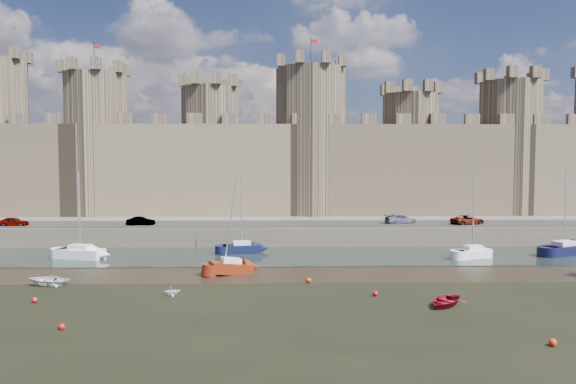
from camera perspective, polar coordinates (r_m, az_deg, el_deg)
name	(u,v)px	position (r m, az deg, el deg)	size (l,w,h in m)	color
ground	(328,322)	(35.78, 4.42, -14.18)	(160.00, 160.00, 0.00)	black
seaweed_patch	(338,355)	(30.15, 5.60, -17.59)	(70.00, 34.00, 0.01)	black
water_channel	(307,256)	(59.04, 2.09, -7.13)	(160.00, 12.00, 0.08)	black
quay	(295,214)	(94.49, 0.82, -2.43)	(160.00, 60.00, 2.50)	#4C443A
road	(302,224)	(68.53, 1.61, -3.54)	(160.00, 7.00, 0.10)	black
castle	(294,156)	(82.00, 0.68, 3.98)	(108.50, 11.00, 29.00)	#42382B
car_0	(14,222)	(74.81, -28.19, -2.93)	(1.44, 3.58, 1.22)	gray
car_1	(141,221)	(69.26, -16.05, -3.15)	(1.24, 3.56, 1.17)	gray
car_2	(401,219)	(70.41, 12.43, -2.95)	(1.79, 4.41, 1.28)	gray
car_3	(468,220)	(71.76, 19.33, -2.96)	(2.06, 4.47, 1.24)	gray
sailboat_0	(80,252)	(61.77, -22.09, -6.22)	(5.48, 3.16, 9.64)	silver
sailboat_1	(242,248)	(60.80, -5.15, -6.16)	(4.76, 2.56, 9.04)	black
sailboat_2	(473,252)	(61.08, 19.83, -6.29)	(4.50, 3.04, 9.05)	white
sailboat_3	(564,249)	(67.65, 28.33, -5.55)	(6.11, 4.41, 10.00)	black
sailboat_4	(231,266)	(50.20, -6.34, -8.22)	(4.47, 3.17, 9.75)	maroon
dinghy_3	(172,291)	(43.18, -12.79, -10.70)	(1.15, 0.70, 1.34)	white
dinghy_4	(445,301)	(40.92, 17.01, -11.54)	(2.47, 0.72, 3.46)	maroon
dinghy_6	(49,281)	(50.05, -25.06, -8.98)	(2.47, 0.72, 3.46)	silver
buoy_0	(35,300)	(44.57, -26.31, -10.70)	(0.43, 0.43, 0.43)	red
buoy_1	(308,280)	(46.39, 2.29, -9.77)	(0.49, 0.49, 0.49)	red
buoy_2	(553,342)	(34.87, 27.34, -14.63)	(0.46, 0.46, 0.46)	red
buoy_3	(375,294)	(42.57, 9.69, -11.06)	(0.43, 0.43, 0.43)	red
buoy_4	(62,327)	(37.01, -23.84, -13.53)	(0.42, 0.42, 0.42)	red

